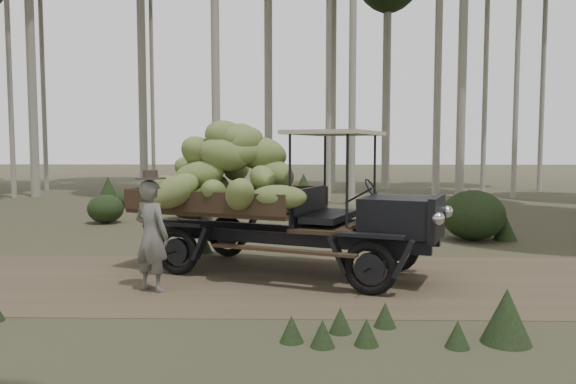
% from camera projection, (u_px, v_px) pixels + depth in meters
% --- Properties ---
extents(ground, '(120.00, 120.00, 0.00)m').
position_uv_depth(ground, '(176.00, 281.00, 9.03)').
color(ground, '#473D2B').
rests_on(ground, ground).
extents(dirt_track, '(70.00, 4.00, 0.01)m').
position_uv_depth(dirt_track, '(176.00, 281.00, 9.03)').
color(dirt_track, brown).
rests_on(dirt_track, ground).
extents(banana_truck, '(5.47, 3.54, 2.68)m').
position_uv_depth(banana_truck, '(247.00, 179.00, 9.69)').
color(banana_truck, black).
rests_on(banana_truck, ground).
extents(farmer, '(0.73, 0.65, 1.81)m').
position_uv_depth(farmer, '(152.00, 234.00, 8.34)').
color(farmer, '#5F5E57').
rests_on(farmer, ground).
extents(undergrowth, '(22.24, 22.25, 1.26)m').
position_uv_depth(undergrowth, '(210.00, 229.00, 11.21)').
color(undergrowth, '#233319').
rests_on(undergrowth, ground).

